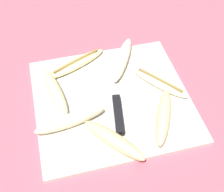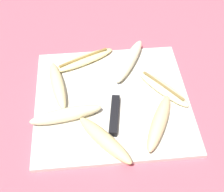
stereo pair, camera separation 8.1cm
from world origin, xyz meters
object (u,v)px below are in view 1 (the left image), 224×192
object	(u,v)px
knife	(117,109)
banana_cream_curved	(70,120)
banana_bright_far	(122,59)
banana_spotted_left	(114,140)
banana_ripe_center	(55,91)
banana_golden_short	(76,63)
banana_soft_right	(160,82)
banana_mellow_near	(164,116)

from	to	relation	value
knife	banana_cream_curved	distance (m)	0.12
knife	banana_bright_far	world-z (taller)	banana_bright_far
banana_spotted_left	banana_ripe_center	distance (m)	0.21
banana_cream_curved	banana_golden_short	bearing A→B (deg)	76.08
banana_soft_right	banana_mellow_near	world-z (taller)	banana_mellow_near
banana_cream_curved	banana_bright_far	world-z (taller)	banana_cream_curved
banana_golden_short	banana_soft_right	bearing A→B (deg)	-31.70
banana_soft_right	banana_golden_short	distance (m)	0.24
banana_bright_far	banana_ripe_center	bearing A→B (deg)	-159.83
knife	banana_mellow_near	world-z (taller)	banana_mellow_near
banana_ripe_center	knife	bearing A→B (deg)	-32.96
banana_ripe_center	banana_spotted_left	bearing A→B (deg)	-58.85
knife	banana_cream_curved	xyz separation A→B (m)	(-0.12, -0.01, 0.01)
banana_bright_far	banana_golden_short	bearing A→B (deg)	170.76
banana_ripe_center	banana_bright_far	xyz separation A→B (m)	(0.20, 0.07, 0.00)
banana_soft_right	banana_bright_far	world-z (taller)	banana_bright_far
banana_soft_right	banana_spotted_left	distance (m)	0.23
banana_spotted_left	banana_ripe_center	xyz separation A→B (m)	(-0.11, 0.18, -0.00)
knife	banana_golden_short	distance (m)	0.20
banana_spotted_left	banana_bright_far	xyz separation A→B (m)	(0.09, 0.26, -0.00)
banana_spotted_left	banana_mellow_near	xyz separation A→B (m)	(0.13, 0.04, 0.00)
banana_soft_right	banana_cream_curved	size ratio (longest dim) A/B	0.88
banana_spotted_left	banana_cream_curved	world-z (taller)	banana_cream_curved
banana_golden_short	knife	bearing A→B (deg)	-69.48
knife	banana_spotted_left	size ratio (longest dim) A/B	1.49
banana_bright_far	banana_mellow_near	distance (m)	0.23
banana_spotted_left	banana_golden_short	size ratio (longest dim) A/B	0.83
banana_ripe_center	banana_bright_far	size ratio (longest dim) A/B	0.97
banana_spotted_left	banana_soft_right	bearing A→B (deg)	42.27
knife	banana_ripe_center	world-z (taller)	banana_ripe_center
banana_cream_curved	banana_bright_far	xyz separation A→B (m)	(0.18, 0.18, -0.00)
knife	banana_golden_short	xyz separation A→B (m)	(-0.07, 0.19, 0.00)
banana_golden_short	banana_mellow_near	size ratio (longest dim) A/B	1.09
knife	banana_cream_curved	world-z (taller)	banana_cream_curved
banana_cream_curved	banana_ripe_center	bearing A→B (deg)	102.30
banana_ripe_center	banana_bright_far	bearing A→B (deg)	20.17
knife	banana_bright_far	size ratio (longest dim) A/B	1.29
banana_golden_short	banana_mellow_near	world-z (taller)	banana_mellow_near
banana_mellow_near	banana_soft_right	bearing A→B (deg)	73.95
banana_bright_far	banana_mellow_near	bearing A→B (deg)	-79.29
knife	banana_spotted_left	bearing A→B (deg)	-99.45
banana_bright_far	banana_spotted_left	bearing A→B (deg)	-109.52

